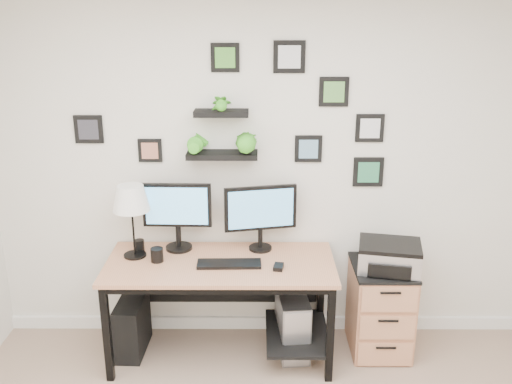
{
  "coord_description": "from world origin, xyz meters",
  "views": [
    {
      "loc": [
        -0.05,
        -1.99,
        2.48
      ],
      "look_at": [
        -0.06,
        1.83,
        1.2
      ],
      "focal_mm": 40.0,
      "sensor_mm": 36.0,
      "label": 1
    }
  ],
  "objects_px": {
    "pc_tower_black": "(132,326)",
    "pc_tower_grey": "(292,323)",
    "monitor_right": "(261,213)",
    "desk": "(226,276)",
    "table_lamp": "(131,200)",
    "mug": "(157,255)",
    "file_cabinet": "(380,308)",
    "monitor_left": "(177,212)",
    "printer": "(389,256)"
  },
  "relations": [
    {
      "from": "monitor_left",
      "to": "mug",
      "type": "relative_size",
      "value": 5.11
    },
    {
      "from": "monitor_right",
      "to": "pc_tower_black",
      "type": "height_order",
      "value": "monitor_right"
    },
    {
      "from": "monitor_right",
      "to": "mug",
      "type": "distance_m",
      "value": 0.79
    },
    {
      "from": "desk",
      "to": "table_lamp",
      "type": "relative_size",
      "value": 3.02
    },
    {
      "from": "mug",
      "to": "file_cabinet",
      "type": "relative_size",
      "value": 0.15
    },
    {
      "from": "monitor_left",
      "to": "mug",
      "type": "xyz_separation_m",
      "value": [
        -0.12,
        -0.21,
        -0.25
      ]
    },
    {
      "from": "table_lamp",
      "to": "monitor_left",
      "type": "bearing_deg",
      "value": 21.82
    },
    {
      "from": "desk",
      "to": "table_lamp",
      "type": "xyz_separation_m",
      "value": [
        -0.65,
        0.06,
        0.55
      ]
    },
    {
      "from": "pc_tower_grey",
      "to": "file_cabinet",
      "type": "distance_m",
      "value": 0.66
    },
    {
      "from": "desk",
      "to": "monitor_right",
      "type": "height_order",
      "value": "monitor_right"
    },
    {
      "from": "monitor_left",
      "to": "file_cabinet",
      "type": "xyz_separation_m",
      "value": [
        1.48,
        -0.12,
        -0.71
      ]
    },
    {
      "from": "monitor_left",
      "to": "pc_tower_black",
      "type": "relative_size",
      "value": 1.23
    },
    {
      "from": "monitor_right",
      "to": "desk",
      "type": "bearing_deg",
      "value": -144.21
    },
    {
      "from": "desk",
      "to": "mug",
      "type": "bearing_deg",
      "value": -176.77
    },
    {
      "from": "monitor_left",
      "to": "pc_tower_black",
      "type": "xyz_separation_m",
      "value": [
        -0.35,
        -0.16,
        -0.84
      ]
    },
    {
      "from": "printer",
      "to": "monitor_left",
      "type": "bearing_deg",
      "value": 174.09
    },
    {
      "from": "file_cabinet",
      "to": "printer",
      "type": "xyz_separation_m",
      "value": [
        0.03,
        -0.03,
        0.43
      ]
    },
    {
      "from": "monitor_left",
      "to": "mug",
      "type": "height_order",
      "value": "monitor_left"
    },
    {
      "from": "monitor_left",
      "to": "monitor_right",
      "type": "distance_m",
      "value": 0.6
    },
    {
      "from": "desk",
      "to": "file_cabinet",
      "type": "bearing_deg",
      "value": 2.95
    },
    {
      "from": "table_lamp",
      "to": "mug",
      "type": "distance_m",
      "value": 0.42
    },
    {
      "from": "pc_tower_black",
      "to": "pc_tower_grey",
      "type": "relative_size",
      "value": 0.86
    },
    {
      "from": "pc_tower_black",
      "to": "mug",
      "type": "bearing_deg",
      "value": -8.61
    },
    {
      "from": "table_lamp",
      "to": "printer",
      "type": "bearing_deg",
      "value": -1.18
    },
    {
      "from": "monitor_left",
      "to": "monitor_right",
      "type": "relative_size",
      "value": 0.97
    },
    {
      "from": "file_cabinet",
      "to": "monitor_right",
      "type": "bearing_deg",
      "value": 172.26
    },
    {
      "from": "table_lamp",
      "to": "pc_tower_grey",
      "type": "relative_size",
      "value": 1.11
    },
    {
      "from": "monitor_left",
      "to": "printer",
      "type": "relative_size",
      "value": 1.05
    },
    {
      "from": "table_lamp",
      "to": "file_cabinet",
      "type": "relative_size",
      "value": 0.79
    },
    {
      "from": "table_lamp",
      "to": "desk",
      "type": "bearing_deg",
      "value": -5.39
    },
    {
      "from": "monitor_right",
      "to": "pc_tower_black",
      "type": "relative_size",
      "value": 1.26
    },
    {
      "from": "table_lamp",
      "to": "printer",
      "type": "height_order",
      "value": "table_lamp"
    },
    {
      "from": "pc_tower_black",
      "to": "file_cabinet",
      "type": "xyz_separation_m",
      "value": [
        1.83,
        0.04,
        0.13
      ]
    },
    {
      "from": "monitor_left",
      "to": "monitor_right",
      "type": "bearing_deg",
      "value": -0.24
    },
    {
      "from": "monitor_left",
      "to": "desk",
      "type": "bearing_deg",
      "value": -27.11
    },
    {
      "from": "mug",
      "to": "printer",
      "type": "distance_m",
      "value": 1.64
    },
    {
      "from": "monitor_right",
      "to": "printer",
      "type": "relative_size",
      "value": 1.08
    },
    {
      "from": "desk",
      "to": "monitor_right",
      "type": "bearing_deg",
      "value": 35.79
    },
    {
      "from": "monitor_right",
      "to": "printer",
      "type": "bearing_deg",
      "value": -9.59
    },
    {
      "from": "monitor_right",
      "to": "mug",
      "type": "height_order",
      "value": "monitor_right"
    },
    {
      "from": "table_lamp",
      "to": "file_cabinet",
      "type": "bearing_deg",
      "value": -0.1
    },
    {
      "from": "table_lamp",
      "to": "file_cabinet",
      "type": "xyz_separation_m",
      "value": [
        1.78,
        -0.0,
        -0.84
      ]
    },
    {
      "from": "file_cabinet",
      "to": "printer",
      "type": "relative_size",
      "value": 1.39
    },
    {
      "from": "desk",
      "to": "table_lamp",
      "type": "height_order",
      "value": "table_lamp"
    },
    {
      "from": "monitor_right",
      "to": "pc_tower_grey",
      "type": "distance_m",
      "value": 0.86
    },
    {
      "from": "file_cabinet",
      "to": "mug",
      "type": "bearing_deg",
      "value": -176.97
    },
    {
      "from": "monitor_left",
      "to": "printer",
      "type": "bearing_deg",
      "value": -5.91
    },
    {
      "from": "pc_tower_grey",
      "to": "monitor_left",
      "type": "bearing_deg",
      "value": 169.34
    },
    {
      "from": "mug",
      "to": "pc_tower_grey",
      "type": "bearing_deg",
      "value": 3.0
    },
    {
      "from": "monitor_right",
      "to": "printer",
      "type": "distance_m",
      "value": 0.96
    }
  ]
}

